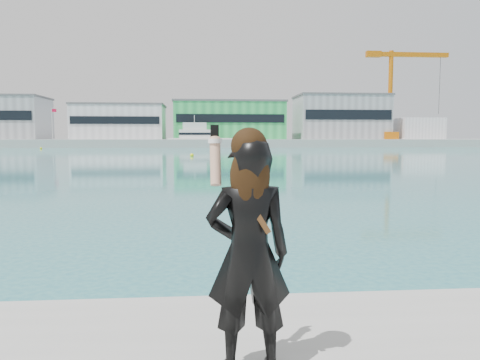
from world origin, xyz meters
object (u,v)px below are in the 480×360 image
object	(u,v)px
motor_yacht	(200,138)
buoy_far	(41,149)
dock_crane	(395,91)
woman	(248,247)
buoy_near	(192,156)

from	to	relation	value
motor_yacht	buoy_far	bearing A→B (deg)	-159.47
dock_crane	motor_yacht	distance (m)	55.06
motor_yacht	buoy_far	distance (m)	37.72
woman	buoy_far	bearing A→B (deg)	-72.70
dock_crane	buoy_far	world-z (taller)	dock_crane
buoy_far	woman	size ratio (longest dim) A/B	0.29
buoy_far	buoy_near	bearing A→B (deg)	-52.28
motor_yacht	buoy_far	xyz separation A→B (m)	(-34.00, -16.17, -2.29)
motor_yacht	woman	bearing A→B (deg)	-94.72
motor_yacht	buoy_near	distance (m)	58.81
buoy_near	buoy_far	world-z (taller)	same
motor_yacht	dock_crane	bearing A→B (deg)	1.63
buoy_near	motor_yacht	bearing A→B (deg)	88.96
motor_yacht	woman	size ratio (longest dim) A/B	10.45
motor_yacht	buoy_near	world-z (taller)	motor_yacht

